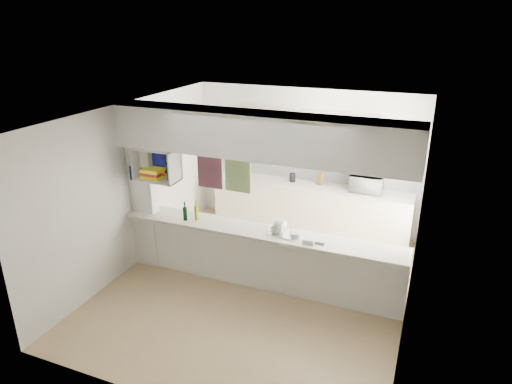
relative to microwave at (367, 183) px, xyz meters
The scene contains 16 objects.
floor 2.66m from the microwave, 118.80° to the right, with size 4.80×4.80×0.00m, color tan.
ceiling 2.88m from the microwave, 118.80° to the right, with size 4.80×4.80×0.00m, color white.
wall_back 1.23m from the microwave, 167.32° to the left, with size 4.20×4.20×0.00m, color silver.
wall_left 3.92m from the microwave, 146.88° to the right, with size 4.80×4.80×0.00m, color silver.
wall_right 2.34m from the microwave, 66.56° to the right, with size 4.80×4.80×0.00m, color silver.
servery_partition 2.59m from the microwave, 122.26° to the right, with size 4.20×0.50×2.60m.
cubby_shelf 3.57m from the microwave, 141.27° to the right, with size 0.65×0.35×0.50m.
kitchen_run 1.04m from the microwave, behind, with size 3.60×0.63×2.24m.
microwave is the anchor object (origin of this frame).
bowl 0.18m from the microwave, 53.25° to the left, with size 0.24×0.24×0.06m, color navy.
dish_rack 2.26m from the microwave, 111.11° to the right, with size 0.42×0.33×0.21m.
cup 2.35m from the microwave, 112.81° to the right, with size 0.11×0.11×0.09m, color white.
wine_bottles 3.11m from the microwave, 135.68° to the right, with size 0.21×0.14×0.31m.
plastic_tubs 2.26m from the microwave, 103.22° to the right, with size 0.50×0.23×0.08m.
utensil_jar 1.35m from the microwave, behind, with size 0.11×0.11×0.16m, color black.
knife_block 0.84m from the microwave, behind, with size 0.11×0.09×0.22m, color #533B1C.
Camera 1 is at (2.17, -5.45, 3.74)m, focal length 32.00 mm.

